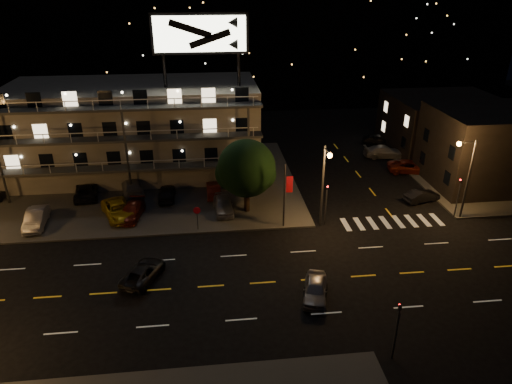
{
  "coord_description": "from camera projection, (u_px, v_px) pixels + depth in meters",
  "views": [
    {
      "loc": [
        -1.69,
        -28.58,
        21.34
      ],
      "look_at": [
        2.36,
        8.0,
        3.98
      ],
      "focal_mm": 32.0,
      "sensor_mm": 36.0,
      "label": 1
    }
  ],
  "objects": [
    {
      "name": "lot_car_6",
      "position": [
        86.0,
        191.0,
        48.36
      ],
      "size": [
        3.1,
        5.39,
        1.41
      ],
      "primitive_type": "imported",
      "rotation": [
        0.0,
        0.0,
        3.3
      ],
      "color": "black",
      "rests_on": "curb_nw"
    },
    {
      "name": "lot_car_2",
      "position": [
        118.0,
        210.0,
        44.3
      ],
      "size": [
        4.24,
        5.75,
        1.45
      ],
      "primitive_type": "imported",
      "rotation": [
        0.0,
        0.0,
        0.4
      ],
      "color": "#BF9C11",
      "rests_on": "curb_nw"
    },
    {
      "name": "lot_car_4",
      "position": [
        223.0,
        204.0,
        45.29
      ],
      "size": [
        2.05,
        4.59,
        1.53
      ],
      "primitive_type": "imported",
      "rotation": [
        0.0,
        0.0,
        0.05
      ],
      "color": "gray",
      "rests_on": "curb_nw"
    },
    {
      "name": "ground",
      "position": [
        237.0,
        284.0,
        34.97
      ],
      "size": [
        140.0,
        140.0,
        0.0
      ],
      "primitive_type": "plane",
      "color": "black",
      "rests_on": "ground"
    },
    {
      "name": "hill_backdrop",
      "position": [
        182.0,
        31.0,
        91.28
      ],
      "size": [
        120.0,
        25.0,
        24.0
      ],
      "color": "black",
      "rests_on": "ground"
    },
    {
      "name": "tree",
      "position": [
        246.0,
        170.0,
        43.88
      ],
      "size": [
        5.88,
        5.66,
        7.4
      ],
      "color": "black",
      "rests_on": "curb_nw"
    },
    {
      "name": "side_car_0",
      "position": [
        422.0,
        196.0,
        47.68
      ],
      "size": [
        4.14,
        2.44,
        1.29
      ],
      "primitive_type": "imported",
      "rotation": [
        0.0,
        0.0,
        1.86
      ],
      "color": "black",
      "rests_on": "ground"
    },
    {
      "name": "side_bldg_back",
      "position": [
        443.0,
        123.0,
        61.63
      ],
      "size": [
        14.06,
        12.0,
        7.0
      ],
      "color": "black",
      "rests_on": "ground"
    },
    {
      "name": "lot_car_7",
      "position": [
        132.0,
        186.0,
        49.24
      ],
      "size": [
        3.43,
        5.57,
        1.51
      ],
      "primitive_type": "imported",
      "rotation": [
        0.0,
        0.0,
        3.41
      ],
      "color": "gray",
      "rests_on": "curb_nw"
    },
    {
      "name": "stop_sign",
      "position": [
        197.0,
        215.0,
        41.65
      ],
      "size": [
        0.91,
        0.11,
        2.61
      ],
      "color": "#2D2D30",
      "rests_on": "ground"
    },
    {
      "name": "signal_nw",
      "position": [
        326.0,
        200.0,
        42.41
      ],
      "size": [
        0.2,
        0.27,
        4.6
      ],
      "color": "#2D2D30",
      "rests_on": "ground"
    },
    {
      "name": "side_car_3",
      "position": [
        377.0,
        139.0,
        64.34
      ],
      "size": [
        4.29,
        2.65,
        1.36
      ],
      "primitive_type": "imported",
      "rotation": [
        0.0,
        0.0,
        1.29
      ],
      "color": "black",
      "rests_on": "ground"
    },
    {
      "name": "lot_car_8",
      "position": [
        167.0,
        193.0,
        47.79
      ],
      "size": [
        1.71,
        4.2,
        1.43
      ],
      "primitive_type": "imported",
      "rotation": [
        0.0,
        0.0,
        3.15
      ],
      "color": "black",
      "rests_on": "curb_nw"
    },
    {
      "name": "signal_ne",
      "position": [
        459.0,
        194.0,
        43.7
      ],
      "size": [
        0.27,
        0.2,
        4.6
      ],
      "color": "#2D2D30",
      "rests_on": "ground"
    },
    {
      "name": "curb_ne",
      "position": [
        469.0,
        169.0,
        55.9
      ],
      "size": [
        16.0,
        24.0,
        0.15
      ],
      "primitive_type": "cube",
      "color": "#3D3E3B",
      "rests_on": "ground"
    },
    {
      "name": "side_car_1",
      "position": [
        410.0,
        167.0,
        54.83
      ],
      "size": [
        5.55,
        3.23,
        1.45
      ],
      "primitive_type": "imported",
      "rotation": [
        0.0,
        0.0,
        1.41
      ],
      "color": "#611A0D",
      "rests_on": "ground"
    },
    {
      "name": "road_car_west",
      "position": [
        143.0,
        272.0,
        35.35
      ],
      "size": [
        3.66,
        4.93,
        1.24
      ],
      "primitive_type": "imported",
      "rotation": [
        0.0,
        0.0,
        2.74
      ],
      "color": "black",
      "rests_on": "ground"
    },
    {
      "name": "lot_car_3",
      "position": [
        131.0,
        211.0,
        44.19
      ],
      "size": [
        2.62,
        4.8,
        1.32
      ],
      "primitive_type": "imported",
      "rotation": [
        0.0,
        0.0,
        -0.18
      ],
      "color": "#611A0D",
      "rests_on": "curb_nw"
    },
    {
      "name": "banner_north",
      "position": [
        285.0,
        194.0,
        41.57
      ],
      "size": [
        0.83,
        0.16,
        6.4
      ],
      "color": "#2D2D30",
      "rests_on": "ground"
    },
    {
      "name": "lot_car_1",
      "position": [
        36.0,
        218.0,
        42.65
      ],
      "size": [
        2.04,
        4.75,
        1.52
      ],
      "primitive_type": "imported",
      "rotation": [
        0.0,
        0.0,
        0.09
      ],
      "color": "gray",
      "rests_on": "curb_nw"
    },
    {
      "name": "motel",
      "position": [
        136.0,
        129.0,
        53.17
      ],
      "size": [
        28.0,
        13.8,
        18.1
      ],
      "color": "gray",
      "rests_on": "ground"
    },
    {
      "name": "streetlight_ne",
      "position": [
        466.0,
        171.0,
        42.52
      ],
      "size": [
        1.92,
        0.44,
        8.0
      ],
      "color": "#2D2D30",
      "rests_on": "ground"
    },
    {
      "name": "side_car_2",
      "position": [
        384.0,
        152.0,
        59.39
      ],
      "size": [
        5.39,
        2.54,
        1.52
      ],
      "primitive_type": "imported",
      "rotation": [
        0.0,
        0.0,
        1.49
      ],
      "color": "gray",
      "rests_on": "ground"
    },
    {
      "name": "lot_car_9",
      "position": [
        213.0,
        190.0,
        48.66
      ],
      "size": [
        1.52,
        4.13,
        1.35
      ],
      "primitive_type": "imported",
      "rotation": [
        0.0,
        0.0,
        3.16
      ],
      "color": "#611A0D",
      "rests_on": "curb_nw"
    },
    {
      "name": "streetlight_nc",
      "position": [
        324.0,
        179.0,
        40.83
      ],
      "size": [
        0.44,
        1.92,
        8.0
      ],
      "color": "#2D2D30",
      "rests_on": "ground"
    },
    {
      "name": "side_bldg_front",
      "position": [
        495.0,
        148.0,
        50.52
      ],
      "size": [
        14.06,
        10.0,
        8.5
      ],
      "color": "black",
      "rests_on": "ground"
    },
    {
      "name": "road_car_east",
      "position": [
        315.0,
        289.0,
        33.34
      ],
      "size": [
        2.72,
        4.43,
        1.41
      ],
      "primitive_type": "imported",
      "rotation": [
        0.0,
        0.0,
        -0.27
      ],
      "color": "gray",
      "rests_on": "ground"
    },
    {
      "name": "curb_nw",
      "position": [
        101.0,
        185.0,
        51.52
      ],
      "size": [
        44.0,
        24.0,
        0.15
      ],
      "primitive_type": "cube",
      "color": "#3D3E3B",
      "rests_on": "ground"
    },
    {
      "name": "signal_sw",
      "position": [
        397.0,
        326.0,
        27.13
      ],
      "size": [
        0.2,
        0.27,
        4.6
      ],
      "color": "#2D2D30",
      "rests_on": "ground"
    }
  ]
}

